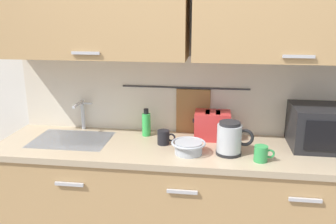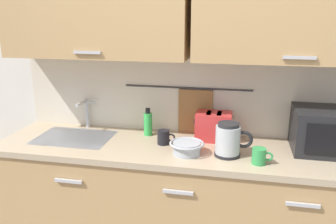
{
  "view_description": "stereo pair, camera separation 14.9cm",
  "coord_description": "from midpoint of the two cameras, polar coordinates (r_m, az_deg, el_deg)",
  "views": [
    {
      "loc": [
        0.17,
        -1.85,
        1.75
      ],
      "look_at": [
        -0.13,
        0.33,
        1.12
      ],
      "focal_mm": 37.9,
      "sensor_mm": 36.0,
      "label": 1
    },
    {
      "loc": [
        0.32,
        -1.83,
        1.75
      ],
      "look_at": [
        -0.13,
        0.33,
        1.12
      ],
      "focal_mm": 37.9,
      "sensor_mm": 36.0,
      "label": 2
    }
  ],
  "objects": [
    {
      "name": "toaster",
      "position": [
        2.44,
        5.42,
        -2.15
      ],
      "size": [
        0.26,
        0.17,
        0.19
      ],
      "color": "red",
      "rests_on": "counter_unit"
    },
    {
      "name": "mug_near_sink",
      "position": [
        2.34,
        -2.49,
        -4.11
      ],
      "size": [
        0.12,
        0.08,
        0.09
      ],
      "color": "black",
      "rests_on": "counter_unit"
    },
    {
      "name": "back_wall_assembly",
      "position": [
        2.4,
        1.97,
        10.5
      ],
      "size": [
        3.7,
        0.41,
        2.5
      ],
      "color": "silver",
      "rests_on": "ground"
    },
    {
      "name": "dish_soap_bottle",
      "position": [
        2.5,
        -5.22,
        -1.91
      ],
      "size": [
        0.06,
        0.06,
        0.2
      ],
      "color": "green",
      "rests_on": "counter_unit"
    },
    {
      "name": "mixing_bowl",
      "position": [
        2.19,
        1.36,
        -5.62
      ],
      "size": [
        0.21,
        0.21,
        0.08
      ],
      "color": "#A5ADB7",
      "rests_on": "counter_unit"
    },
    {
      "name": "mug_by_kettle",
      "position": [
        2.13,
        12.85,
        -6.58
      ],
      "size": [
        0.12,
        0.08,
        0.09
      ],
      "color": "green",
      "rests_on": "counter_unit"
    },
    {
      "name": "electric_kettle",
      "position": [
        2.18,
        8.01,
        -4.27
      ],
      "size": [
        0.23,
        0.16,
        0.21
      ],
      "color": "black",
      "rests_on": "counter_unit"
    },
    {
      "name": "microwave",
      "position": [
        2.45,
        22.75,
        -2.33
      ],
      "size": [
        0.46,
        0.35,
        0.27
      ],
      "color": "black",
      "rests_on": "counter_unit"
    },
    {
      "name": "counter_unit",
      "position": [
        2.52,
        0.93,
        -14.99
      ],
      "size": [
        2.53,
        0.64,
        0.9
      ],
      "color": "tan",
      "rests_on": "ground"
    },
    {
      "name": "sink_faucet",
      "position": [
        2.68,
        -15.28,
        0.11
      ],
      "size": [
        0.09,
        0.17,
        0.22
      ],
      "color": "#B2B5BA",
      "rests_on": "counter_unit"
    }
  ]
}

